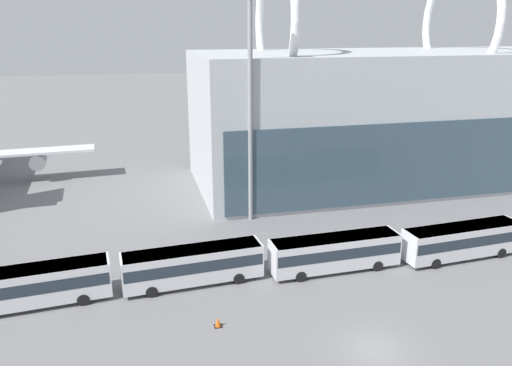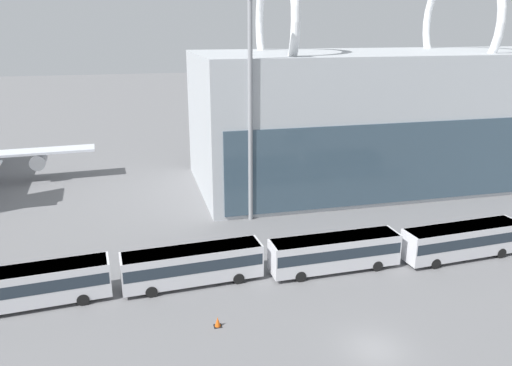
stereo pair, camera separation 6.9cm
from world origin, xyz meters
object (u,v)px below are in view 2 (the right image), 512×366
shuttle_bus_0 (31,284)px  traffic_cone_0 (218,322)px  shuttle_bus_3 (462,239)px  shuttle_bus_2 (335,251)px  airliner_at_gate_far (328,126)px  floodlight_mast (250,76)px  shuttle_bus_1 (193,264)px

shuttle_bus_0 → traffic_cone_0: bearing=-29.9°
shuttle_bus_3 → shuttle_bus_2: bearing=174.0°
shuttle_bus_0 → airliner_at_gate_far: bearing=40.0°
airliner_at_gate_far → shuttle_bus_2: bearing=162.9°
shuttle_bus_0 → floodlight_mast: bearing=28.7°
shuttle_bus_0 → shuttle_bus_2: (25.94, -0.04, 0.00)m
floodlight_mast → shuttle_bus_1: bearing=-121.4°
shuttle_bus_3 → traffic_cone_0: 25.71m
shuttle_bus_1 → traffic_cone_0: shuttle_bus_1 is taller
shuttle_bus_1 → shuttle_bus_3: same height
floodlight_mast → traffic_cone_0: 27.28m
airliner_at_gate_far → shuttle_bus_3: (-2.81, -42.45, -3.04)m
airliner_at_gate_far → shuttle_bus_1: 50.46m
airliner_at_gate_far → shuttle_bus_0: size_ratio=3.27×
shuttle_bus_0 → traffic_cone_0: 15.44m
shuttle_bus_2 → shuttle_bus_1: bearing=175.7°
shuttle_bus_0 → traffic_cone_0: shuttle_bus_0 is taller
airliner_at_gate_far → shuttle_bus_3: 42.65m
airliner_at_gate_far → floodlight_mast: (-20.35, -27.61, 11.49)m
shuttle_bus_3 → shuttle_bus_1: bearing=173.8°
shuttle_bus_1 → shuttle_bus_3: 25.97m
shuttle_bus_2 → floodlight_mast: (-4.57, 14.33, 14.54)m
airliner_at_gate_far → shuttle_bus_2: 44.91m
shuttle_bus_0 → floodlight_mast: size_ratio=0.48×
shuttle_bus_2 → shuttle_bus_0: bearing=178.2°
shuttle_bus_3 → floodlight_mast: size_ratio=0.48×
shuttle_bus_1 → shuttle_bus_2: same height
shuttle_bus_0 → shuttle_bus_2: same height
shuttle_bus_3 → traffic_cone_0: shuttle_bus_3 is taller
floodlight_mast → shuttle_bus_2: bearing=-72.3°
shuttle_bus_1 → airliner_at_gate_far: bearing=51.3°
airliner_at_gate_far → floodlight_mast: 36.17m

